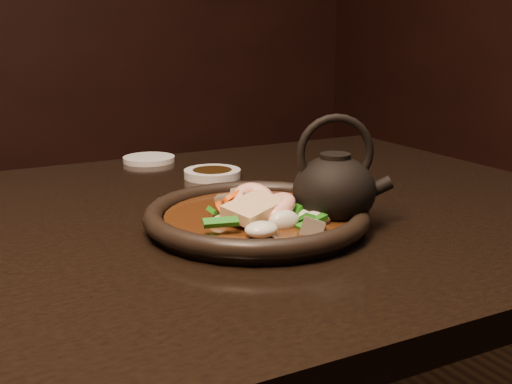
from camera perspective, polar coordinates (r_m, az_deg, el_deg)
name	(u,v)px	position (r m, az deg, el deg)	size (l,w,h in m)	color
table	(97,282)	(0.94, -13.98, -7.74)	(1.60, 0.90, 0.75)	black
plate	(257,217)	(0.89, 0.05, -2.28)	(0.31, 0.31, 0.03)	black
stirfry	(259,214)	(0.88, 0.27, -1.99)	(0.18, 0.20, 0.06)	#3A1C0A
soy_dish	(212,174)	(1.19, -3.90, 1.65)	(0.10, 0.10, 0.01)	white
saucer_right	(149,159)	(1.34, -9.50, 2.90)	(0.11, 0.11, 0.01)	white
teapot	(335,186)	(0.89, 7.01, 0.49)	(0.14, 0.12, 0.16)	black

